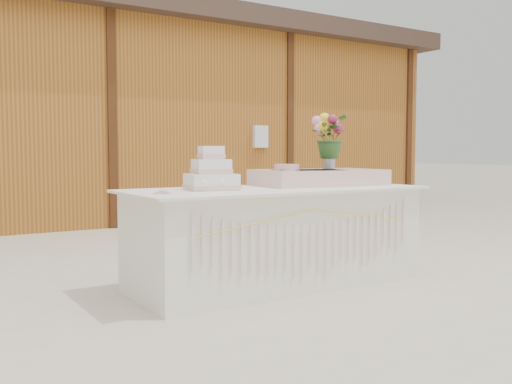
# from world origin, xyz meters

# --- Properties ---
(ground) EXTENTS (80.00, 80.00, 0.00)m
(ground) POSITION_xyz_m (0.00, 0.00, 0.00)
(ground) COLOR beige
(ground) RESTS_ON ground
(barn) EXTENTS (12.60, 4.60, 3.30)m
(barn) POSITION_xyz_m (-0.01, 5.99, 1.68)
(barn) COLOR #A05F21
(barn) RESTS_ON ground
(cake_table) EXTENTS (2.40, 1.00, 0.77)m
(cake_table) POSITION_xyz_m (0.00, -0.00, 0.39)
(cake_table) COLOR white
(cake_table) RESTS_ON ground
(wedding_cake) EXTENTS (0.43, 0.43, 0.33)m
(wedding_cake) POSITION_xyz_m (-0.53, 0.09, 0.88)
(wedding_cake) COLOR white
(wedding_cake) RESTS_ON cake_table
(pink_cake_stand) EXTENTS (0.26, 0.26, 0.18)m
(pink_cake_stand) POSITION_xyz_m (0.13, 0.04, 0.87)
(pink_cake_stand) COLOR silver
(pink_cake_stand) RESTS_ON cake_table
(satin_runner) EXTENTS (1.12, 0.71, 0.13)m
(satin_runner) POSITION_xyz_m (0.51, 0.11, 0.84)
(satin_runner) COLOR beige
(satin_runner) RESTS_ON cake_table
(flower_vase) EXTENTS (0.10, 0.10, 0.14)m
(flower_vase) POSITION_xyz_m (0.65, 0.13, 0.97)
(flower_vase) COLOR silver
(flower_vase) RESTS_ON satin_runner
(bouquet) EXTENTS (0.44, 0.42, 0.37)m
(bouquet) POSITION_xyz_m (0.65, 0.13, 1.23)
(bouquet) COLOR #315B24
(bouquet) RESTS_ON flower_vase
(loose_flowers) EXTENTS (0.18, 0.33, 0.02)m
(loose_flowers) POSITION_xyz_m (-0.98, 0.01, 0.78)
(loose_flowers) COLOR pink
(loose_flowers) RESTS_ON cake_table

